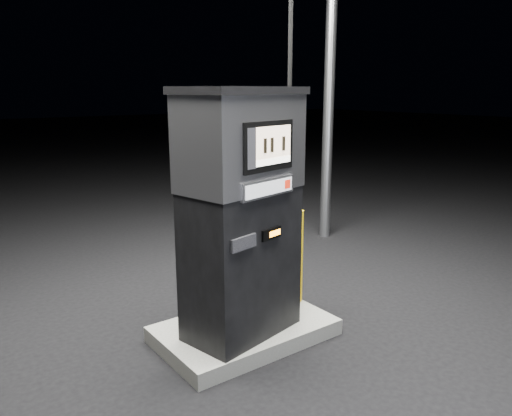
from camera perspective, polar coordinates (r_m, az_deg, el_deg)
ground at (r=4.91m, az=-1.31°, el=-14.60°), size 80.00×80.00×0.00m
pump_island at (r=4.88m, az=-1.31°, el=-13.82°), size 1.60×1.00×0.15m
fuel_dispenser at (r=4.32m, az=-1.68°, el=-0.49°), size 1.26×0.85×4.52m
bollard_left at (r=4.37m, az=-7.00°, el=-10.23°), size 0.15×0.15×0.83m
bollard_right at (r=5.16m, az=4.66°, el=-5.52°), size 0.17×0.17×0.97m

